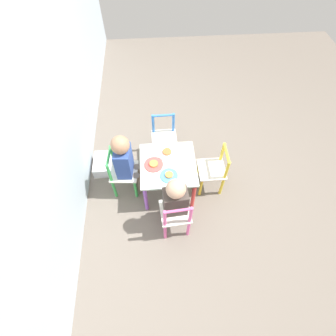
# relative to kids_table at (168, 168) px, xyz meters

# --- Properties ---
(ground_plane) EXTENTS (6.00, 6.00, 0.00)m
(ground_plane) POSITION_rel_kids_table_xyz_m (0.00, 0.00, -0.35)
(ground_plane) COLOR #6B6056
(house_wall) EXTENTS (6.00, 0.06, 2.60)m
(house_wall) POSITION_rel_kids_table_xyz_m (0.00, 0.87, 0.95)
(house_wall) COLOR #B2C1CC
(house_wall) RESTS_ON ground_plane
(kids_table) EXTENTS (0.52, 0.52, 0.42)m
(kids_table) POSITION_rel_kids_table_xyz_m (0.00, 0.00, 0.00)
(kids_table) COLOR silver
(kids_table) RESTS_ON ground_plane
(chair_pink) EXTENTS (0.28, 0.28, 0.54)m
(chair_pink) POSITION_rel_kids_table_xyz_m (-0.45, -0.04, -0.08)
(chair_pink) COLOR silver
(chair_pink) RESTS_ON ground_plane
(chair_green) EXTENTS (0.28, 0.28, 0.54)m
(chair_green) POSITION_rel_kids_table_xyz_m (0.04, 0.45, -0.08)
(chair_green) COLOR silver
(chair_green) RESTS_ON ground_plane
(chair_blue) EXTENTS (0.27, 0.27, 0.54)m
(chair_blue) POSITION_rel_kids_table_xyz_m (0.45, 0.01, -0.08)
(chair_blue) COLOR silver
(chair_blue) RESTS_ON ground_plane
(chair_yellow) EXTENTS (0.26, 0.26, 0.54)m
(chair_yellow) POSITION_rel_kids_table_xyz_m (0.00, -0.45, -0.08)
(chair_yellow) COLOR silver
(chair_yellow) RESTS_ON ground_plane
(child_left) EXTENTS (0.22, 0.21, 0.73)m
(child_left) POSITION_rel_kids_table_xyz_m (-0.38, -0.03, 0.09)
(child_left) COLOR #38383D
(child_left) RESTS_ON ground_plane
(child_back) EXTENTS (0.21, 0.22, 0.77)m
(child_back) POSITION_rel_kids_table_xyz_m (0.03, 0.39, 0.11)
(child_back) COLOR #7A6B5B
(child_back) RESTS_ON ground_plane
(plate_left) EXTENTS (0.16, 0.16, 0.03)m
(plate_left) POSITION_rel_kids_table_xyz_m (-0.13, 0.00, 0.08)
(plate_left) COLOR #4C9EE0
(plate_left) RESTS_ON kids_table
(plate_back) EXTENTS (0.17, 0.17, 0.03)m
(plate_back) POSITION_rel_kids_table_xyz_m (0.00, 0.13, 0.08)
(plate_back) COLOR #E54C47
(plate_back) RESTS_ON kids_table
(plate_right) EXTENTS (0.19, 0.19, 0.03)m
(plate_right) POSITION_rel_kids_table_xyz_m (0.13, 0.00, 0.08)
(plate_right) COLOR white
(plate_right) RESTS_ON kids_table
(storage_bin) EXTENTS (0.28, 0.20, 0.12)m
(storage_bin) POSITION_rel_kids_table_xyz_m (0.31, 0.69, -0.29)
(storage_bin) COLOR silver
(storage_bin) RESTS_ON ground_plane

